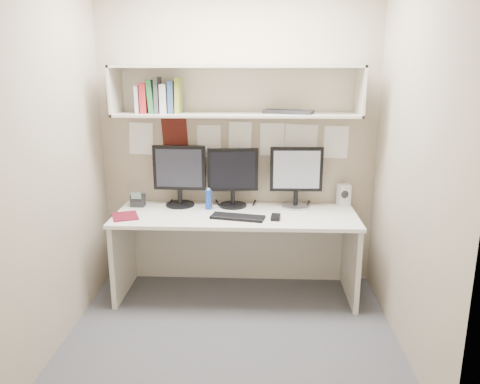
{
  "coord_description": "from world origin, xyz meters",
  "views": [
    {
      "loc": [
        0.2,
        -3.05,
        1.89
      ],
      "look_at": [
        0.05,
        0.35,
        0.99
      ],
      "focal_mm": 35.0,
      "sensor_mm": 36.0,
      "label": 1
    }
  ],
  "objects_px": {
    "maroon_notebook": "(125,216)",
    "desk_phone": "(138,200)",
    "speaker": "(344,195)",
    "monitor_center": "(233,175)",
    "desk": "(236,254)",
    "monitor_right": "(296,175)",
    "keyboard": "(238,217)",
    "monitor_left": "(179,174)"
  },
  "relations": [
    {
      "from": "desk_phone",
      "to": "keyboard",
      "type": "bearing_deg",
      "value": -17.42
    },
    {
      "from": "speaker",
      "to": "maroon_notebook",
      "type": "distance_m",
      "value": 1.87
    },
    {
      "from": "speaker",
      "to": "desk_phone",
      "type": "height_order",
      "value": "speaker"
    },
    {
      "from": "monitor_center",
      "to": "speaker",
      "type": "distance_m",
      "value": 0.98
    },
    {
      "from": "maroon_notebook",
      "to": "desk",
      "type": "bearing_deg",
      "value": -12.82
    },
    {
      "from": "monitor_right",
      "to": "maroon_notebook",
      "type": "height_order",
      "value": "monitor_right"
    },
    {
      "from": "monitor_right",
      "to": "desk_phone",
      "type": "height_order",
      "value": "monitor_right"
    },
    {
      "from": "desk",
      "to": "desk_phone",
      "type": "relative_size",
      "value": 14.42
    },
    {
      "from": "monitor_left",
      "to": "speaker",
      "type": "distance_m",
      "value": 1.44
    },
    {
      "from": "monitor_center",
      "to": "desk_phone",
      "type": "bearing_deg",
      "value": 177.53
    },
    {
      "from": "monitor_right",
      "to": "monitor_center",
      "type": "bearing_deg",
      "value": 178.34
    },
    {
      "from": "maroon_notebook",
      "to": "keyboard",
      "type": "bearing_deg",
      "value": -21.24
    },
    {
      "from": "monitor_right",
      "to": "monitor_left",
      "type": "bearing_deg",
      "value": 178.35
    },
    {
      "from": "monitor_right",
      "to": "maroon_notebook",
      "type": "bearing_deg",
      "value": -167.54
    },
    {
      "from": "monitor_right",
      "to": "desk_phone",
      "type": "xyz_separation_m",
      "value": [
        -1.37,
        -0.04,
        -0.23
      ]
    },
    {
      "from": "monitor_left",
      "to": "desk_phone",
      "type": "relative_size",
      "value": 3.82
    },
    {
      "from": "monitor_center",
      "to": "monitor_right",
      "type": "relative_size",
      "value": 0.97
    },
    {
      "from": "keyboard",
      "to": "maroon_notebook",
      "type": "height_order",
      "value": "keyboard"
    },
    {
      "from": "desk",
      "to": "monitor_left",
      "type": "distance_m",
      "value": 0.85
    },
    {
      "from": "monitor_left",
      "to": "keyboard",
      "type": "bearing_deg",
      "value": -31.65
    },
    {
      "from": "monitor_center",
      "to": "speaker",
      "type": "xyz_separation_m",
      "value": [
        0.97,
        0.05,
        -0.18
      ]
    },
    {
      "from": "speaker",
      "to": "monitor_right",
      "type": "bearing_deg",
      "value": 172.81
    },
    {
      "from": "speaker",
      "to": "maroon_notebook",
      "type": "xyz_separation_m",
      "value": [
        -1.82,
        -0.4,
        -0.09
      ]
    },
    {
      "from": "keyboard",
      "to": "speaker",
      "type": "xyz_separation_m",
      "value": [
        0.91,
        0.4,
        0.09
      ]
    },
    {
      "from": "monitor_left",
      "to": "desk_phone",
      "type": "xyz_separation_m",
      "value": [
        -0.37,
        -0.04,
        -0.23
      ]
    },
    {
      "from": "monitor_left",
      "to": "desk_phone",
      "type": "height_order",
      "value": "monitor_left"
    },
    {
      "from": "speaker",
      "to": "monitor_left",
      "type": "bearing_deg",
      "value": 168.04
    },
    {
      "from": "keyboard",
      "to": "speaker",
      "type": "bearing_deg",
      "value": 35.97
    },
    {
      "from": "desk",
      "to": "desk_phone",
      "type": "height_order",
      "value": "desk_phone"
    },
    {
      "from": "desk",
      "to": "monitor_center",
      "type": "distance_m",
      "value": 0.68
    },
    {
      "from": "monitor_center",
      "to": "monitor_right",
      "type": "distance_m",
      "value": 0.54
    },
    {
      "from": "monitor_center",
      "to": "desk",
      "type": "bearing_deg",
      "value": -86.05
    },
    {
      "from": "maroon_notebook",
      "to": "desk_phone",
      "type": "height_order",
      "value": "desk_phone"
    },
    {
      "from": "keyboard",
      "to": "monitor_right",
      "type": "bearing_deg",
      "value": 47.97
    },
    {
      "from": "desk",
      "to": "maroon_notebook",
      "type": "bearing_deg",
      "value": -171.52
    },
    {
      "from": "desk",
      "to": "monitor_right",
      "type": "relative_size",
      "value": 3.82
    },
    {
      "from": "monitor_left",
      "to": "monitor_center",
      "type": "xyz_separation_m",
      "value": [
        0.46,
        0.0,
        -0.01
      ]
    },
    {
      "from": "desk",
      "to": "desk_phone",
      "type": "bearing_deg",
      "value": 168.52
    },
    {
      "from": "maroon_notebook",
      "to": "monitor_left",
      "type": "bearing_deg",
      "value": 20.6
    },
    {
      "from": "monitor_right",
      "to": "desk",
      "type": "bearing_deg",
      "value": -158.32
    },
    {
      "from": "desk",
      "to": "keyboard",
      "type": "xyz_separation_m",
      "value": [
        0.02,
        -0.13,
        0.37
      ]
    },
    {
      "from": "desk",
      "to": "speaker",
      "type": "distance_m",
      "value": 1.07
    }
  ]
}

